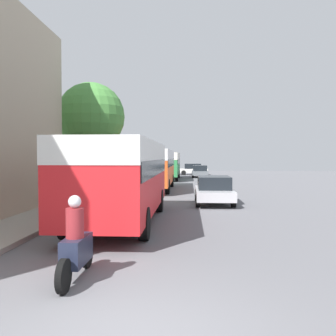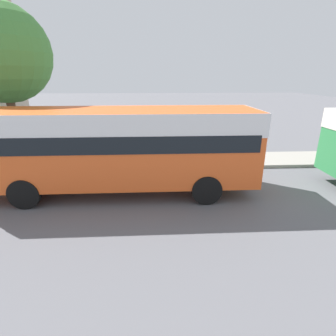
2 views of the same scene
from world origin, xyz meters
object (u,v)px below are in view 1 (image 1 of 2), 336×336
at_px(bus_following, 155,164).
at_px(motorcycle_behind_lead, 76,246).
at_px(car_distant, 200,171).
at_px(bus_lead, 122,170).
at_px(bus_third_in_line, 168,162).
at_px(car_far_curb, 193,169).
at_px(car_crossing, 214,189).
at_px(pedestrian_near_curb, 82,183).

height_order(bus_following, motorcycle_behind_lead, bus_following).
bearing_deg(car_distant, bus_lead, -96.98).
bearing_deg(bus_lead, bus_third_in_line, 89.60).
bearing_deg(bus_third_in_line, car_far_curb, 74.53).
distance_m(bus_third_in_line, car_crossing, 21.00).
distance_m(motorcycle_behind_lead, car_crossing, 12.89).
distance_m(car_crossing, pedestrian_near_curb, 7.01).
bearing_deg(car_crossing, bus_third_in_line, 99.98).
bearing_deg(bus_lead, motorcycle_behind_lead, -87.95).
bearing_deg(car_distant, bus_third_in_line, -128.88).
bearing_deg(bus_third_in_line, bus_following, -90.93).
relative_size(bus_following, car_distant, 2.07).
xyz_separation_m(bus_following, car_crossing, (3.84, -7.90, -1.18)).
height_order(motorcycle_behind_lead, car_far_curb, motorcycle_behind_lead).
xyz_separation_m(bus_third_in_line, motorcycle_behind_lead, (0.05, -33.04, -1.20)).
bearing_deg(motorcycle_behind_lead, bus_third_in_line, 90.08).
bearing_deg(bus_third_in_line, car_distant, 51.12).
xyz_separation_m(motorcycle_behind_lead, car_far_curb, (2.79, 43.28, 0.10)).
xyz_separation_m(car_far_curb, pedestrian_near_curb, (-6.21, -31.02, 0.30)).
relative_size(bus_third_in_line, car_far_curb, 2.47).
height_order(bus_following, bus_third_in_line, bus_following).
relative_size(bus_third_in_line, car_crossing, 2.20).
distance_m(bus_following, car_far_curb, 23.22).
distance_m(bus_following, car_distant, 17.70).
xyz_separation_m(car_crossing, car_distant, (-0.02, 25.14, -0.01)).
height_order(bus_lead, motorcycle_behind_lead, bus_lead).
bearing_deg(car_distant, car_crossing, -89.96).
bearing_deg(motorcycle_behind_lead, bus_lead, 92.05).
height_order(bus_following, pedestrian_near_curb, bus_following).
bearing_deg(bus_third_in_line, pedestrian_near_curb, -99.22).
bearing_deg(car_far_curb, pedestrian_near_curb, 168.69).
bearing_deg(bus_third_in_line, bus_lead, -90.40).
height_order(bus_lead, car_crossing, bus_lead).
relative_size(bus_following, motorcycle_behind_lead, 4.23).
relative_size(bus_third_in_line, pedestrian_near_curb, 5.45).
relative_size(car_crossing, pedestrian_near_curb, 2.48).
distance_m(bus_following, motorcycle_behind_lead, 20.33).
xyz_separation_m(bus_third_in_line, car_distant, (3.61, 4.48, -1.13)).
distance_m(motorcycle_behind_lead, car_distant, 37.70).
distance_m(bus_lead, car_far_curb, 36.92).
bearing_deg(bus_lead, bus_following, 90.09).
distance_m(car_crossing, car_distant, 25.14).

